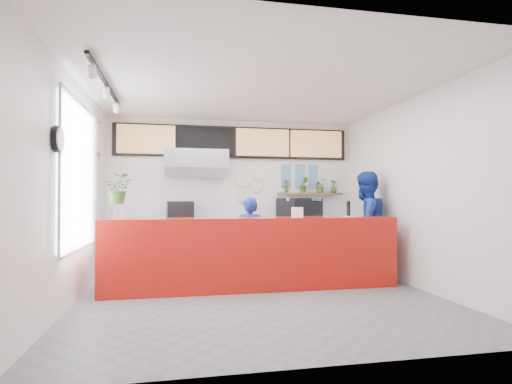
# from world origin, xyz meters

# --- Properties ---
(floor) EXTENTS (5.00, 5.00, 0.00)m
(floor) POSITION_xyz_m (0.00, 0.00, 0.00)
(floor) COLOR slate
(floor) RESTS_ON ground
(ceiling) EXTENTS (5.00, 5.00, 0.00)m
(ceiling) POSITION_xyz_m (0.00, 0.00, 3.00)
(ceiling) COLOR silver
(wall_back) EXTENTS (5.00, 0.00, 5.00)m
(wall_back) POSITION_xyz_m (0.00, 2.50, 1.50)
(wall_back) COLOR white
(wall_back) RESTS_ON ground
(wall_left) EXTENTS (0.00, 5.00, 5.00)m
(wall_left) POSITION_xyz_m (-2.50, 0.00, 1.50)
(wall_left) COLOR white
(wall_left) RESTS_ON ground
(wall_right) EXTENTS (0.00, 5.00, 5.00)m
(wall_right) POSITION_xyz_m (2.50, 0.00, 1.50)
(wall_right) COLOR white
(wall_right) RESTS_ON ground
(service_counter) EXTENTS (4.50, 0.60, 1.10)m
(service_counter) POSITION_xyz_m (0.00, 0.40, 0.55)
(service_counter) COLOR #B3140C
(service_counter) RESTS_ON ground
(cream_band) EXTENTS (5.00, 0.02, 0.80)m
(cream_band) POSITION_xyz_m (0.00, 2.49, 2.60)
(cream_band) COLOR beige
(cream_band) RESTS_ON wall_back
(prep_bench) EXTENTS (1.80, 0.60, 0.90)m
(prep_bench) POSITION_xyz_m (-0.80, 2.20, 0.45)
(prep_bench) COLOR #B2B5BA
(prep_bench) RESTS_ON ground
(panini_oven) EXTENTS (0.53, 0.53, 0.44)m
(panini_oven) POSITION_xyz_m (-1.10, 2.20, 1.12)
(panini_oven) COLOR black
(panini_oven) RESTS_ON prep_bench
(extraction_hood) EXTENTS (1.20, 0.70, 0.35)m
(extraction_hood) POSITION_xyz_m (-0.80, 2.15, 2.15)
(extraction_hood) COLOR #B2B5BA
(extraction_hood) RESTS_ON ceiling
(hood_lip) EXTENTS (1.20, 0.69, 0.31)m
(hood_lip) POSITION_xyz_m (-0.80, 2.15, 1.95)
(hood_lip) COLOR #B2B5BA
(hood_lip) RESTS_ON ceiling
(right_bench) EXTENTS (1.80, 0.60, 0.90)m
(right_bench) POSITION_xyz_m (1.50, 2.20, 0.45)
(right_bench) COLOR #B2B5BA
(right_bench) RESTS_ON ground
(espresso_machine) EXTENTS (0.95, 0.84, 0.51)m
(espresso_machine) POSITION_xyz_m (1.30, 2.20, 1.15)
(espresso_machine) COLOR black
(espresso_machine) RESTS_ON right_bench
(espresso_tray) EXTENTS (0.81, 0.63, 0.07)m
(espresso_tray) POSITION_xyz_m (1.30, 2.20, 1.38)
(espresso_tray) COLOR #AFB3B7
(espresso_tray) RESTS_ON espresso_machine
(herb_shelf) EXTENTS (1.40, 0.18, 0.04)m
(herb_shelf) POSITION_xyz_m (1.60, 2.40, 1.50)
(herb_shelf) COLOR brown
(herb_shelf) RESTS_ON wall_back
(menu_board_far_left) EXTENTS (1.10, 0.10, 0.55)m
(menu_board_far_left) POSITION_xyz_m (-1.75, 2.38, 2.55)
(menu_board_far_left) COLOR tan
(menu_board_far_left) RESTS_ON wall_back
(menu_board_mid_left) EXTENTS (1.10, 0.10, 0.55)m
(menu_board_mid_left) POSITION_xyz_m (-0.59, 2.38, 2.55)
(menu_board_mid_left) COLOR black
(menu_board_mid_left) RESTS_ON wall_back
(menu_board_mid_right) EXTENTS (1.10, 0.10, 0.55)m
(menu_board_mid_right) POSITION_xyz_m (0.57, 2.38, 2.55)
(menu_board_mid_right) COLOR tan
(menu_board_mid_right) RESTS_ON wall_back
(menu_board_far_right) EXTENTS (1.10, 0.10, 0.55)m
(menu_board_far_right) POSITION_xyz_m (1.73, 2.38, 2.55)
(menu_board_far_right) COLOR tan
(menu_board_far_right) RESTS_ON wall_back
(soffit) EXTENTS (4.80, 0.04, 0.65)m
(soffit) POSITION_xyz_m (0.00, 2.46, 2.55)
(soffit) COLOR black
(soffit) RESTS_ON wall_back
(window_pane) EXTENTS (0.04, 2.20, 1.90)m
(window_pane) POSITION_xyz_m (-2.47, 0.30, 1.70)
(window_pane) COLOR silver
(window_pane) RESTS_ON wall_left
(window_frame) EXTENTS (0.03, 2.30, 2.00)m
(window_frame) POSITION_xyz_m (-2.45, 0.30, 1.70)
(window_frame) COLOR #B2B5BA
(window_frame) RESTS_ON wall_left
(wall_clock_rim) EXTENTS (0.05, 0.30, 0.30)m
(wall_clock_rim) POSITION_xyz_m (-2.46, -0.90, 2.05)
(wall_clock_rim) COLOR black
(wall_clock_rim) RESTS_ON wall_left
(wall_clock_face) EXTENTS (0.02, 0.26, 0.26)m
(wall_clock_face) POSITION_xyz_m (-2.43, -0.90, 2.05)
(wall_clock_face) COLOR white
(wall_clock_face) RESTS_ON wall_left
(track_rail) EXTENTS (0.05, 2.40, 0.04)m
(track_rail) POSITION_xyz_m (-2.10, 0.00, 2.94)
(track_rail) COLOR black
(track_rail) RESTS_ON ceiling
(dec_plate_a) EXTENTS (0.24, 0.03, 0.24)m
(dec_plate_a) POSITION_xyz_m (0.15, 2.47, 1.75)
(dec_plate_a) COLOR silver
(dec_plate_a) RESTS_ON wall_back
(dec_plate_b) EXTENTS (0.24, 0.03, 0.24)m
(dec_plate_b) POSITION_xyz_m (0.45, 2.47, 1.65)
(dec_plate_b) COLOR silver
(dec_plate_b) RESTS_ON wall_back
(dec_plate_c) EXTENTS (0.24, 0.03, 0.24)m
(dec_plate_c) POSITION_xyz_m (0.15, 2.47, 1.45)
(dec_plate_c) COLOR silver
(dec_plate_c) RESTS_ON wall_back
(dec_plate_d) EXTENTS (0.24, 0.03, 0.24)m
(dec_plate_d) POSITION_xyz_m (0.50, 2.47, 1.90)
(dec_plate_d) COLOR silver
(dec_plate_d) RESTS_ON wall_back
(photo_frame_a) EXTENTS (0.20, 0.02, 0.25)m
(photo_frame_a) POSITION_xyz_m (1.10, 2.48, 2.00)
(photo_frame_a) COLOR #598CBF
(photo_frame_a) RESTS_ON wall_back
(photo_frame_b) EXTENTS (0.20, 0.02, 0.25)m
(photo_frame_b) POSITION_xyz_m (1.40, 2.48, 2.00)
(photo_frame_b) COLOR #598CBF
(photo_frame_b) RESTS_ON wall_back
(photo_frame_c) EXTENTS (0.20, 0.02, 0.25)m
(photo_frame_c) POSITION_xyz_m (1.70, 2.48, 2.00)
(photo_frame_c) COLOR #598CBF
(photo_frame_c) RESTS_ON wall_back
(photo_frame_d) EXTENTS (0.20, 0.02, 0.25)m
(photo_frame_d) POSITION_xyz_m (1.10, 2.48, 1.75)
(photo_frame_d) COLOR #598CBF
(photo_frame_d) RESTS_ON wall_back
(photo_frame_e) EXTENTS (0.20, 0.02, 0.25)m
(photo_frame_e) POSITION_xyz_m (1.40, 2.48, 1.75)
(photo_frame_e) COLOR #598CBF
(photo_frame_e) RESTS_ON wall_back
(photo_frame_f) EXTENTS (0.20, 0.02, 0.25)m
(photo_frame_f) POSITION_xyz_m (1.70, 2.48, 1.75)
(photo_frame_f) COLOR #598CBF
(photo_frame_f) RESTS_ON wall_back
(staff_center) EXTENTS (0.58, 0.44, 1.42)m
(staff_center) POSITION_xyz_m (0.02, 0.87, 0.71)
(staff_center) COLOR navy
(staff_center) RESTS_ON ground
(staff_right) EXTENTS (1.10, 0.99, 1.88)m
(staff_right) POSITION_xyz_m (2.12, 0.91, 0.94)
(staff_right) COLOR navy
(staff_right) RESTS_ON ground
(herb_a) EXTENTS (0.18, 0.14, 0.30)m
(herb_a) POSITION_xyz_m (1.09, 2.40, 1.67)
(herb_a) COLOR #356423
(herb_a) RESTS_ON herb_shelf
(herb_b) EXTENTS (0.19, 0.16, 0.34)m
(herb_b) POSITION_xyz_m (1.47, 2.40, 1.69)
(herb_b) COLOR #356423
(herb_b) RESTS_ON herb_shelf
(herb_c) EXTENTS (0.29, 0.26, 0.29)m
(herb_c) POSITION_xyz_m (1.83, 2.40, 1.67)
(herb_c) COLOR #356423
(herb_c) RESTS_ON herb_shelf
(herb_d) EXTENTS (0.16, 0.15, 0.27)m
(herb_d) POSITION_xyz_m (2.13, 2.40, 1.66)
(herb_d) COLOR #356423
(herb_d) RESTS_ON herb_shelf
(glass_vase) EXTENTS (0.19, 0.19, 0.19)m
(glass_vase) POSITION_xyz_m (-1.98, 0.37, 1.19)
(glass_vase) COLOR silver
(glass_vase) RESTS_ON service_counter
(basil_vase) EXTENTS (0.43, 0.38, 0.43)m
(basil_vase) POSITION_xyz_m (-1.98, 0.37, 1.53)
(basil_vase) COLOR #356423
(basil_vase) RESTS_ON glass_vase
(napkin_holder) EXTENTS (0.21, 0.17, 0.16)m
(napkin_holder) POSITION_xyz_m (0.70, 0.38, 1.18)
(napkin_holder) COLOR white
(napkin_holder) RESTS_ON service_counter
(white_plate) EXTENTS (0.21, 0.21, 0.01)m
(white_plate) POSITION_xyz_m (1.54, 0.34, 1.11)
(white_plate) COLOR white
(white_plate) RESTS_ON service_counter
(pepper_mill) EXTENTS (0.07, 0.07, 0.24)m
(pepper_mill) POSITION_xyz_m (1.54, 0.34, 1.23)
(pepper_mill) COLOR black
(pepper_mill) RESTS_ON white_plate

